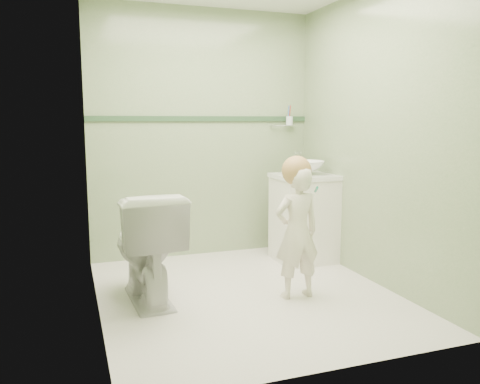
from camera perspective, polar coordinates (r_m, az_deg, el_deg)
name	(u,v)px	position (r m, az deg, el deg)	size (l,w,h in m)	color
ground	(246,294)	(3.87, 0.76, -11.81)	(2.50, 2.50, 0.00)	silver
room_shell	(247,139)	(3.63, 0.79, 6.24)	(2.50, 2.54, 2.40)	#86A273
trim_stripe	(203,119)	(4.81, -4.37, 8.52)	(2.20, 0.02, 0.05)	#2D4D30
vanity	(304,219)	(4.71, 7.44, -3.16)	(0.52, 0.50, 0.80)	white
counter	(305,177)	(4.64, 7.54, 1.80)	(0.54, 0.52, 0.04)	white
basin	(305,168)	(4.63, 7.56, 2.83)	(0.37, 0.37, 0.13)	white
faucet	(296,158)	(4.79, 6.57, 3.99)	(0.03, 0.13, 0.18)	silver
cup_holder	(289,121)	(5.07, 5.69, 8.25)	(0.26, 0.07, 0.21)	silver
toilet	(146,246)	(3.70, -10.86, -6.20)	(0.46, 0.81, 0.83)	white
toddler	(297,233)	(3.70, 6.66, -4.73)	(0.36, 0.24, 1.00)	white
hair_cap	(297,171)	(3.65, 6.61, 2.49)	(0.22, 0.22, 0.22)	#AA7C46
teal_toothbrush	(315,189)	(3.57, 8.76, 0.37)	(0.11, 0.13, 0.08)	#147C62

